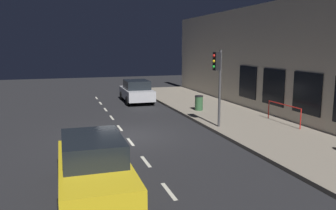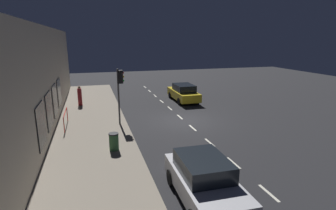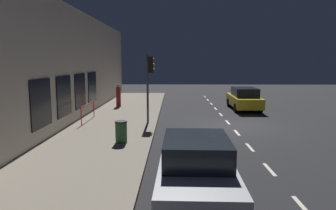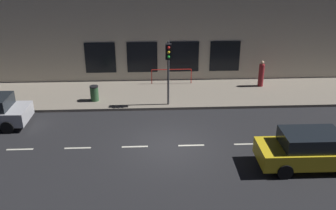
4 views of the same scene
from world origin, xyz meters
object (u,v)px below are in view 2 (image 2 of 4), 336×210
Objects in this scene: traffic_light at (120,85)px; trash_bin at (114,142)px; parked_car_0 at (204,180)px; parked_car_1 at (183,93)px; pedestrian_0 at (80,96)px.

traffic_light reaches higher than trash_bin.
parked_car_0 is (-1.83, 9.24, -1.98)m from traffic_light.
pedestrian_0 is (9.10, -0.35, 0.13)m from parked_car_1.
pedestrian_0 is 10.40m from trash_bin.
parked_car_0 is at bearing -106.54° from parked_car_1.
parked_car_0 reaches higher than trash_bin.
parked_car_0 and parked_car_1 have the same top height.
parked_car_0 is at bearing 101.19° from traffic_light.
traffic_light is 4.08× the size of trash_bin.
traffic_light is at bearing 39.58° from pedestrian_0.
pedestrian_0 is at bearing -71.87° from parked_car_0.
traffic_light is 4.83m from trash_bin.
trash_bin is (7.20, 9.87, -0.19)m from parked_car_1.
parked_car_1 is 2.76× the size of pedestrian_0.
parked_car_0 is at bearing 118.32° from trash_bin.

